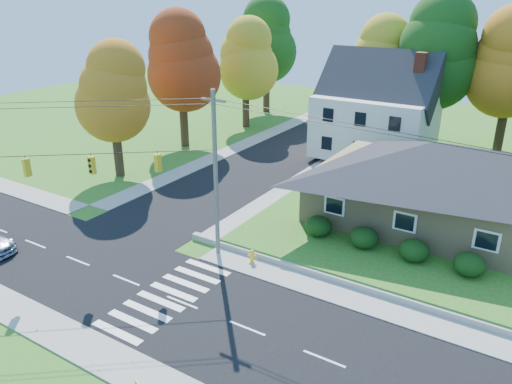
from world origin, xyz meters
TOP-DOWN VIEW (x-y plane):
  - ground at (0.00, 0.00)m, footprint 120.00×120.00m
  - road_main at (0.00, 0.00)m, footprint 90.00×8.00m
  - road_cross at (-8.00, 26.00)m, footprint 8.00×44.00m
  - sidewalk_north at (0.00, 5.00)m, footprint 90.00×2.00m
  - sidewalk_south at (0.00, -5.00)m, footprint 90.00×2.00m
  - ranch_house at (8.00, 16.00)m, footprint 14.60×10.60m
  - colonial_house at (0.04, 28.00)m, footprint 10.40×8.40m
  - hedge_row at (7.50, 9.80)m, footprint 10.70×1.70m
  - traffic_infrastructure at (-0.15, 1.35)m, footprint 38.10×10.66m
  - tree_lot_0 at (-2.00, 34.00)m, footprint 6.72×6.72m
  - tree_lot_1 at (4.00, 33.00)m, footprint 7.84×7.84m
  - tree_west_0 at (-17.00, 12.00)m, footprint 6.16×6.16m
  - tree_west_1 at (-18.00, 22.00)m, footprint 7.28×7.28m
  - tree_west_2 at (-17.00, 32.00)m, footprint 6.72×6.72m
  - tree_west_3 at (-19.00, 40.00)m, footprint 7.84×7.84m
  - white_car at (-7.35, 32.83)m, footprint 2.79×4.60m
  - fire_hydrant at (0.85, 5.35)m, footprint 0.47×0.38m

SIDE VIEW (x-z plane):
  - ground at x=0.00m, z-range 0.00..0.00m
  - road_main at x=0.00m, z-range 0.00..0.02m
  - road_cross at x=-8.00m, z-range 0.00..0.02m
  - sidewalk_north at x=0.00m, z-range 0.00..0.08m
  - sidewalk_south at x=0.00m, z-range 0.00..0.08m
  - fire_hydrant at x=0.85m, z-range -0.02..0.83m
  - white_car at x=-7.35m, z-range 0.02..1.45m
  - hedge_row at x=7.50m, z-range 0.50..1.77m
  - ranch_house at x=8.00m, z-range 0.57..5.97m
  - colonial_house at x=0.04m, z-range -0.22..9.38m
  - traffic_infrastructure at x=-0.15m, z-range 0.15..10.15m
  - tree_west_0 at x=-17.00m, z-range 1.42..12.89m
  - tree_west_2 at x=-17.00m, z-range 1.55..14.06m
  - tree_lot_0 at x=-2.00m, z-range 2.05..14.56m
  - tree_west_1 at x=-18.00m, z-range 1.68..15.24m
  - tree_west_3 at x=-19.00m, z-range 1.81..16.41m
  - tree_lot_1 at x=4.00m, z-range 2.31..16.91m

